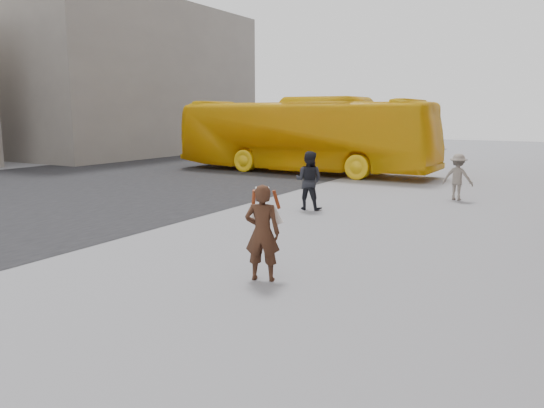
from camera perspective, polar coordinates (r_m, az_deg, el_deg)
The scene contains 7 objects.
ground at distance 9.19m, azimuth 3.70°, elevation -8.12°, with size 100.00×100.00×0.00m, color #9E9EA3.
road at distance 21.38m, azimuth -22.46°, elevation 1.49°, with size 16.00×60.00×0.01m, color black.
bg_building_far at distance 39.45m, azimuth -15.35°, elevation 12.65°, with size 10.00×18.00×10.00m, color gray.
woman at distance 8.96m, azimuth -1.04°, elevation -2.97°, with size 0.76×0.72×1.65m.
bus at distance 25.29m, azimuth 3.31°, elevation 7.39°, with size 2.95×12.63×3.52m, color yellow.
pedestrian_a at distance 15.57m, azimuth 3.98°, elevation 2.54°, with size 0.83×0.65×1.72m, color black.
pedestrian_b at distance 18.27m, azimuth 19.35°, elevation 2.76°, with size 0.97×0.56×1.51m, color gray.
Camera 1 is at (3.86, -7.85, 2.83)m, focal length 35.00 mm.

